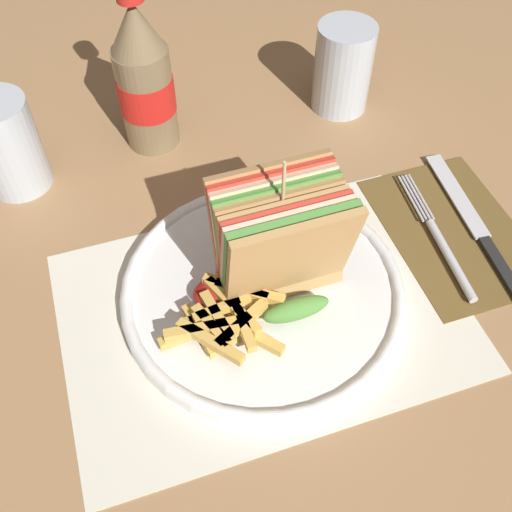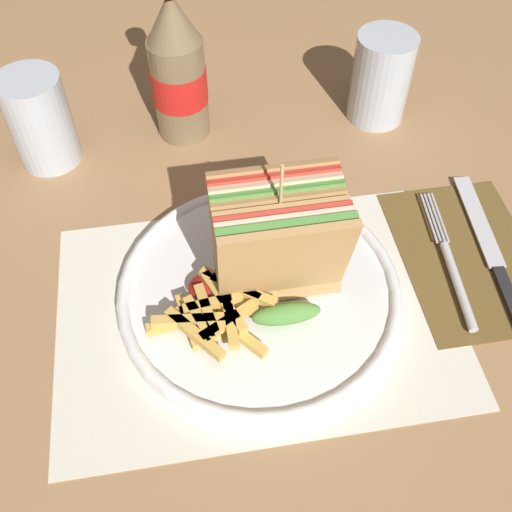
{
  "view_description": "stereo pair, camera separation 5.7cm",
  "coord_description": "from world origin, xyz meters",
  "px_view_note": "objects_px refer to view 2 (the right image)",
  "views": [
    {
      "loc": [
        -0.13,
        -0.29,
        0.49
      ],
      "look_at": [
        -0.02,
        0.04,
        0.04
      ],
      "focal_mm": 42.0,
      "sensor_mm": 36.0,
      "label": 1
    },
    {
      "loc": [
        -0.07,
        -0.3,
        0.49
      ],
      "look_at": [
        -0.02,
        0.04,
        0.04
      ],
      "focal_mm": 42.0,
      "sensor_mm": 36.0,
      "label": 2
    }
  ],
  "objects_px": {
    "club_sandwich": "(278,246)",
    "glass_near": "(380,83)",
    "knife": "(492,253)",
    "plate_main": "(259,291)",
    "fork": "(452,268)",
    "coke_bottle_near": "(178,71)",
    "glass_far": "(42,125)"
  },
  "relations": [
    {
      "from": "plate_main",
      "to": "fork",
      "type": "height_order",
      "value": "plate_main"
    },
    {
      "from": "plate_main",
      "to": "club_sandwich",
      "type": "height_order",
      "value": "club_sandwich"
    },
    {
      "from": "knife",
      "to": "fork",
      "type": "bearing_deg",
      "value": -158.93
    },
    {
      "from": "fork",
      "to": "coke_bottle_near",
      "type": "relative_size",
      "value": 0.87
    },
    {
      "from": "coke_bottle_near",
      "to": "glass_near",
      "type": "distance_m",
      "value": 0.24
    },
    {
      "from": "club_sandwich",
      "to": "fork",
      "type": "bearing_deg",
      "value": -1.53
    },
    {
      "from": "fork",
      "to": "knife",
      "type": "relative_size",
      "value": 0.8
    },
    {
      "from": "coke_bottle_near",
      "to": "glass_near",
      "type": "xyz_separation_m",
      "value": [
        0.24,
        -0.01,
        -0.04
      ]
    },
    {
      "from": "fork",
      "to": "glass_far",
      "type": "xyz_separation_m",
      "value": [
        -0.4,
        0.24,
        0.04
      ]
    },
    {
      "from": "coke_bottle_near",
      "to": "glass_near",
      "type": "relative_size",
      "value": 1.81
    },
    {
      "from": "coke_bottle_near",
      "to": "glass_far",
      "type": "relative_size",
      "value": 1.81
    },
    {
      "from": "fork",
      "to": "glass_near",
      "type": "bearing_deg",
      "value": 96.15
    },
    {
      "from": "club_sandwich",
      "to": "glass_near",
      "type": "xyz_separation_m",
      "value": [
        0.17,
        0.25,
        -0.03
      ]
    },
    {
      "from": "club_sandwich",
      "to": "knife",
      "type": "height_order",
      "value": "club_sandwich"
    },
    {
      "from": "coke_bottle_near",
      "to": "plate_main",
      "type": "bearing_deg",
      "value": -79.17
    },
    {
      "from": "club_sandwich",
      "to": "coke_bottle_near",
      "type": "relative_size",
      "value": 0.78
    },
    {
      "from": "plate_main",
      "to": "club_sandwich",
      "type": "distance_m",
      "value": 0.07
    },
    {
      "from": "glass_far",
      "to": "club_sandwich",
      "type": "bearing_deg",
      "value": -46.23
    },
    {
      "from": "coke_bottle_near",
      "to": "glass_far",
      "type": "height_order",
      "value": "coke_bottle_near"
    },
    {
      "from": "knife",
      "to": "coke_bottle_near",
      "type": "height_order",
      "value": "coke_bottle_near"
    },
    {
      "from": "club_sandwich",
      "to": "knife",
      "type": "bearing_deg",
      "value": 2.34
    },
    {
      "from": "club_sandwich",
      "to": "glass_near",
      "type": "distance_m",
      "value": 0.31
    },
    {
      "from": "club_sandwich",
      "to": "glass_far",
      "type": "xyz_separation_m",
      "value": [
        -0.23,
        0.24,
        -0.03
      ]
    },
    {
      "from": "plate_main",
      "to": "fork",
      "type": "bearing_deg",
      "value": -0.78
    },
    {
      "from": "glass_near",
      "to": "fork",
      "type": "bearing_deg",
      "value": -88.83
    },
    {
      "from": "club_sandwich",
      "to": "fork",
      "type": "distance_m",
      "value": 0.19
    },
    {
      "from": "plate_main",
      "to": "glass_far",
      "type": "relative_size",
      "value": 2.5
    },
    {
      "from": "coke_bottle_near",
      "to": "glass_far",
      "type": "bearing_deg",
      "value": -171.63
    },
    {
      "from": "fork",
      "to": "knife",
      "type": "distance_m",
      "value": 0.05
    },
    {
      "from": "coke_bottle_near",
      "to": "club_sandwich",
      "type": "bearing_deg",
      "value": -75.56
    },
    {
      "from": "plate_main",
      "to": "knife",
      "type": "distance_m",
      "value": 0.24
    },
    {
      "from": "plate_main",
      "to": "glass_far",
      "type": "height_order",
      "value": "glass_far"
    }
  ]
}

